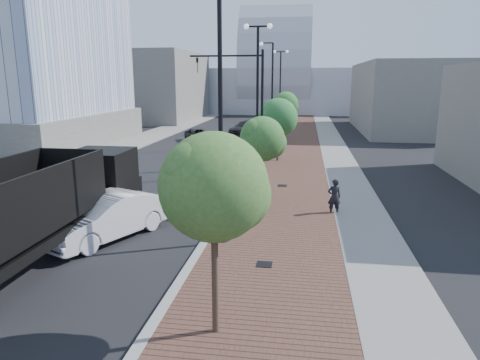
# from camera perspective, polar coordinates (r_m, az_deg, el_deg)

# --- Properties ---
(sidewalk) EXTENTS (7.00, 140.00, 0.12)m
(sidewalk) POSITION_cam_1_polar(r_m,az_deg,el_deg) (45.61, 8.35, 5.32)
(sidewalk) COLOR #4C2D23
(sidewalk) RESTS_ON ground
(concrete_strip) EXTENTS (2.40, 140.00, 0.13)m
(concrete_strip) POSITION_cam_1_polar(r_m,az_deg,el_deg) (45.69, 11.75, 5.20)
(concrete_strip) COLOR slate
(concrete_strip) RESTS_ON ground
(curb) EXTENTS (0.30, 140.00, 0.14)m
(curb) POSITION_cam_1_polar(r_m,az_deg,el_deg) (45.75, 3.94, 5.46)
(curb) COLOR gray
(curb) RESTS_ON ground
(west_sidewalk) EXTENTS (4.00, 140.00, 0.12)m
(west_sidewalk) POSITION_cam_1_polar(r_m,az_deg,el_deg) (48.53, -11.62, 5.64)
(west_sidewalk) COLOR slate
(west_sidewalk) RESTS_ON ground
(dump_truck) EXTENTS (2.69, 13.37, 3.44)m
(dump_truck) POSITION_cam_1_polar(r_m,az_deg,el_deg) (17.61, -22.16, -3.02)
(dump_truck) COLOR black
(dump_truck) RESTS_ON ground
(white_sedan) EXTENTS (3.84, 5.52, 1.72)m
(white_sedan) POSITION_cam_1_polar(r_m,az_deg,el_deg) (17.58, -17.05, -4.64)
(white_sedan) COLOR silver
(white_sedan) RESTS_ON ground
(dark_car_mid) EXTENTS (3.78, 4.97, 1.25)m
(dark_car_mid) POSITION_cam_1_polar(r_m,az_deg,el_deg) (43.74, -5.53, 5.82)
(dark_car_mid) COLOR black
(dark_car_mid) RESTS_ON ground
(dark_car_far) EXTENTS (3.83, 5.68, 1.53)m
(dark_car_far) POSITION_cam_1_polar(r_m,az_deg,el_deg) (49.13, 0.78, 6.82)
(dark_car_far) COLOR black
(dark_car_far) RESTS_ON ground
(pedestrian) EXTENTS (0.67, 0.51, 1.66)m
(pedestrian) POSITION_cam_1_polar(r_m,az_deg,el_deg) (20.23, 12.21, -2.18)
(pedestrian) COLOR black
(pedestrian) RESTS_ON ground
(streetlight_1) EXTENTS (1.44, 0.56, 9.21)m
(streetlight_1) POSITION_cam_1_polar(r_m,az_deg,el_deg) (15.62, -2.96, 6.83)
(streetlight_1) COLOR black
(streetlight_1) RESTS_ON ground
(streetlight_2) EXTENTS (1.72, 0.56, 9.28)m
(streetlight_2) POSITION_cam_1_polar(r_m,az_deg,el_deg) (27.41, 2.29, 10.46)
(streetlight_2) COLOR black
(streetlight_2) RESTS_ON ground
(streetlight_3) EXTENTS (1.44, 0.56, 9.21)m
(streetlight_3) POSITION_cam_1_polar(r_m,az_deg,el_deg) (39.38, 4.04, 10.49)
(streetlight_3) COLOR black
(streetlight_3) RESTS_ON ground
(streetlight_4) EXTENTS (1.72, 0.56, 9.28)m
(streetlight_4) POSITION_cam_1_polar(r_m,az_deg,el_deg) (51.32, 5.26, 11.57)
(streetlight_4) COLOR black
(streetlight_4) RESTS_ON ground
(traffic_mast) EXTENTS (5.09, 0.20, 8.00)m
(traffic_mast) POSITION_cam_1_polar(r_m,az_deg,el_deg) (30.49, 1.20, 11.02)
(traffic_mast) COLOR black
(traffic_mast) RESTS_ON ground
(tree_0) EXTENTS (2.51, 2.48, 4.92)m
(tree_0) POSITION_cam_1_polar(r_m,az_deg,el_deg) (9.73, -3.15, -0.95)
(tree_0) COLOR #382619
(tree_0) RESTS_ON ground
(tree_1) EXTENTS (2.21, 2.13, 4.38)m
(tree_1) POSITION_cam_1_polar(r_m,az_deg,el_deg) (20.52, 3.04, 5.35)
(tree_1) COLOR #382619
(tree_1) RESTS_ON ground
(tree_2) EXTENTS (2.86, 2.86, 4.73)m
(tree_2) POSITION_cam_1_polar(r_m,az_deg,el_deg) (32.42, 5.09, 8.10)
(tree_2) COLOR #382619
(tree_2) RESTS_ON ground
(tree_3) EXTENTS (2.47, 2.43, 4.90)m
(tree_3) POSITION_cam_1_polar(r_m,az_deg,el_deg) (44.35, 6.06, 9.85)
(tree_3) COLOR #382619
(tree_3) RESTS_ON ground
(tower_podium) EXTENTS (19.00, 19.00, 3.00)m
(tower_podium) POSITION_cam_1_polar(r_m,az_deg,el_deg) (46.54, -28.07, 5.88)
(tower_podium) COLOR #5F5C55
(tower_podium) RESTS_ON ground
(convention_center) EXTENTS (50.00, 30.00, 50.00)m
(convention_center) POSITION_cam_1_polar(r_m,az_deg,el_deg) (90.40, 5.06, 12.89)
(convention_center) COLOR #A4A7AE
(convention_center) RESTS_ON ground
(commercial_block_nw) EXTENTS (14.00, 20.00, 10.00)m
(commercial_block_nw) POSITION_cam_1_polar(r_m,az_deg,el_deg) (69.36, -11.65, 11.85)
(commercial_block_nw) COLOR slate
(commercial_block_nw) RESTS_ON ground
(commercial_block_ne) EXTENTS (12.00, 22.00, 8.00)m
(commercial_block_ne) POSITION_cam_1_polar(r_m,az_deg,el_deg) (56.64, 21.48, 10.04)
(commercial_block_ne) COLOR slate
(commercial_block_ne) RESTS_ON ground
(utility_cover_1) EXTENTS (0.50, 0.50, 0.02)m
(utility_cover_1) POSITION_cam_1_polar(r_m,az_deg,el_deg) (14.52, 3.20, -10.94)
(utility_cover_1) COLOR black
(utility_cover_1) RESTS_ON sidewalk
(utility_cover_2) EXTENTS (0.50, 0.50, 0.02)m
(utility_cover_2) POSITION_cam_1_polar(r_m,az_deg,el_deg) (24.95, 5.55, -0.73)
(utility_cover_2) COLOR black
(utility_cover_2) RESTS_ON sidewalk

